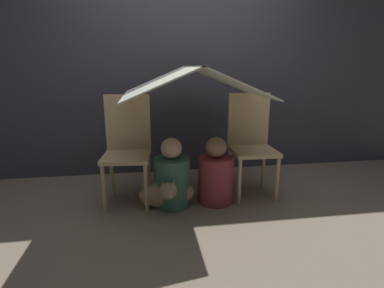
{
  "coord_description": "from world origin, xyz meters",
  "views": [
    {
      "loc": [
        -0.42,
        -2.59,
        1.27
      ],
      "look_at": [
        0.0,
        0.12,
        0.56
      ],
      "focal_mm": 28.0,
      "sensor_mm": 36.0,
      "label": 1
    }
  ],
  "objects_px": {
    "person_second": "(216,176)",
    "dog": "(167,193)",
    "chair_left": "(127,145)",
    "chair_right": "(251,140)",
    "person_front": "(172,178)"
  },
  "relations": [
    {
      "from": "chair_left",
      "to": "dog",
      "type": "xyz_separation_m",
      "value": [
        0.35,
        -0.27,
        -0.4
      ]
    },
    {
      "from": "person_second",
      "to": "chair_right",
      "type": "bearing_deg",
      "value": 25.0
    },
    {
      "from": "dog",
      "to": "chair_right",
      "type": "bearing_deg",
      "value": 17.11
    },
    {
      "from": "chair_left",
      "to": "chair_right",
      "type": "xyz_separation_m",
      "value": [
        1.22,
        0.0,
        0.0
      ]
    },
    {
      "from": "person_second",
      "to": "dog",
      "type": "height_order",
      "value": "person_second"
    },
    {
      "from": "chair_left",
      "to": "chair_right",
      "type": "relative_size",
      "value": 1.0
    },
    {
      "from": "person_front",
      "to": "dog",
      "type": "bearing_deg",
      "value": -124.19
    },
    {
      "from": "chair_left",
      "to": "person_front",
      "type": "bearing_deg",
      "value": -20.36
    },
    {
      "from": "person_front",
      "to": "person_second",
      "type": "distance_m",
      "value": 0.42
    },
    {
      "from": "chair_left",
      "to": "chair_right",
      "type": "distance_m",
      "value": 1.22
    },
    {
      "from": "person_front",
      "to": "chair_right",
      "type": "bearing_deg",
      "value": 13.06
    },
    {
      "from": "person_second",
      "to": "chair_left",
      "type": "bearing_deg",
      "value": 167.04
    },
    {
      "from": "chair_right",
      "to": "person_second",
      "type": "distance_m",
      "value": 0.53
    },
    {
      "from": "person_front",
      "to": "chair_left",
      "type": "bearing_deg",
      "value": 154.64
    },
    {
      "from": "chair_left",
      "to": "chair_right",
      "type": "bearing_deg",
      "value": 5.01
    }
  ]
}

